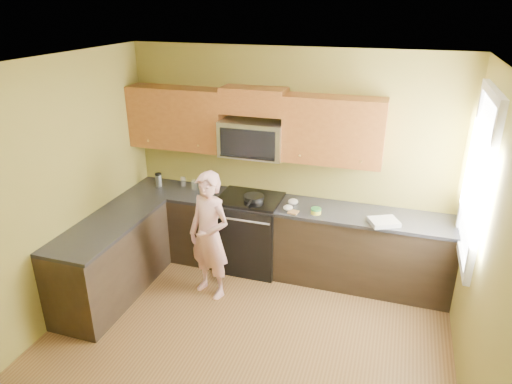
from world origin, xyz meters
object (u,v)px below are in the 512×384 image
at_px(microwave, 253,155).
at_px(butter_tub, 316,214).
at_px(woman, 209,236).
at_px(frying_pan, 254,199).
at_px(travel_mug, 159,186).
at_px(stove, 250,232).

bearing_deg(microwave, butter_tub, -17.41).
bearing_deg(butter_tub, woman, -152.42).
distance_m(frying_pan, travel_mug, 1.34).
distance_m(woman, butter_tub, 1.23).
bearing_deg(frying_pan, travel_mug, 174.76).
relative_size(woman, travel_mug, 8.35).
bearing_deg(butter_tub, microwave, 162.59).
distance_m(stove, travel_mug, 1.35).
bearing_deg(microwave, travel_mug, -176.85).
xyz_separation_m(microwave, frying_pan, (0.07, -0.16, -0.50)).
bearing_deg(stove, microwave, 90.00).
relative_size(microwave, woman, 0.51).
relative_size(stove, microwave, 1.25).
distance_m(stove, butter_tub, 0.96).
xyz_separation_m(stove, butter_tub, (0.84, -0.14, 0.45)).
relative_size(stove, travel_mug, 5.32).
xyz_separation_m(woman, frying_pan, (0.31, 0.67, 0.20)).
xyz_separation_m(microwave, travel_mug, (-1.27, -0.07, -0.53)).
distance_m(woman, travel_mug, 1.29).
bearing_deg(travel_mug, microwave, 3.15).
height_order(woman, frying_pan, woman).
distance_m(microwave, frying_pan, 0.53).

